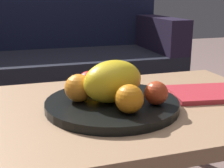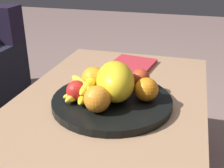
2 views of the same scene
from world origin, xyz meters
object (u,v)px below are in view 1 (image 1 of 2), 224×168
at_px(melon_large_front, 113,81).
at_px(orange_right, 129,99).
at_px(coffee_table, 121,119).
at_px(couch, 43,68).
at_px(apple_front, 156,93).
at_px(apple_left, 89,81).
at_px(orange_left, 118,79).
at_px(orange_front, 79,89).
at_px(banana_bunch, 97,84).
at_px(magazine, 208,93).
at_px(fruit_bowl, 112,104).

height_order(melon_large_front, orange_right, melon_large_front).
height_order(coffee_table, couch, couch).
bearing_deg(apple_front, apple_left, 131.18).
bearing_deg(orange_left, orange_right, -98.95).
bearing_deg(orange_front, melon_large_front, -14.15).
height_order(coffee_table, banana_bunch, banana_bunch).
relative_size(couch, magazine, 6.80).
relative_size(orange_front, apple_left, 1.22).
distance_m(orange_right, magazine, 0.36).
height_order(coffee_table, orange_front, orange_front).
bearing_deg(magazine, orange_left, 177.27).
xyz_separation_m(orange_left, magazine, (0.30, -0.06, -0.06)).
distance_m(orange_right, banana_bunch, 0.20).
xyz_separation_m(banana_bunch, magazine, (0.37, -0.07, -0.04)).
bearing_deg(fruit_bowl, orange_left, 61.12).
bearing_deg(apple_left, coffee_table, -46.47).
distance_m(orange_right, apple_left, 0.22).
relative_size(fruit_bowl, magazine, 1.60).
height_order(orange_front, banana_bunch, orange_front).
distance_m(apple_left, banana_bunch, 0.03).
distance_m(coffee_table, couch, 1.18).
height_order(orange_front, apple_front, orange_front).
relative_size(fruit_bowl, banana_bunch, 2.46).
relative_size(orange_right, apple_front, 1.14).
relative_size(orange_front, banana_bunch, 0.51).
distance_m(orange_left, apple_front, 0.17).
relative_size(coffee_table, couch, 0.60).
bearing_deg(couch, coffee_table, -83.12).
height_order(orange_front, orange_right, orange_front).
bearing_deg(orange_left, couch, 97.63).
bearing_deg(apple_front, couch, 99.64).
xyz_separation_m(orange_front, apple_left, (0.05, 0.09, -0.01)).
xyz_separation_m(apple_front, apple_left, (-0.16, 0.18, -0.00)).
xyz_separation_m(melon_large_front, orange_left, (0.04, 0.09, -0.02)).
xyz_separation_m(coffee_table, magazine, (0.31, -0.00, 0.06)).
bearing_deg(couch, orange_left, -82.37).
distance_m(melon_large_front, apple_left, 0.13).
bearing_deg(orange_left, banana_bunch, 170.91).
relative_size(coffee_table, banana_bunch, 6.34).
height_order(couch, orange_left, couch).
distance_m(fruit_bowl, apple_left, 0.12).
bearing_deg(orange_right, melon_large_front, 97.91).
xyz_separation_m(fruit_bowl, apple_front, (0.11, -0.07, 0.05)).
xyz_separation_m(fruit_bowl, orange_left, (0.04, 0.08, 0.05)).
xyz_separation_m(couch, orange_right, (0.12, -1.30, 0.20)).
bearing_deg(apple_left, fruit_bowl, -66.00).
height_order(orange_right, apple_left, orange_right).
distance_m(orange_front, apple_front, 0.22).
height_order(orange_right, banana_bunch, orange_right).
relative_size(couch, melon_large_front, 9.05).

